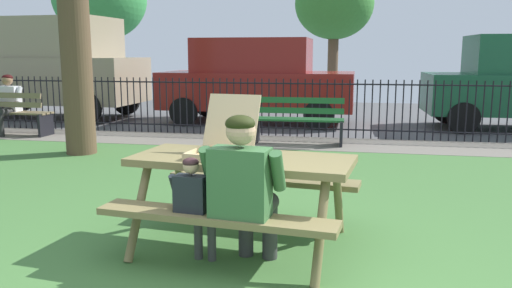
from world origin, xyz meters
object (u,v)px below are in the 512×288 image
(pizza_box_open, at_px, (224,144))
(park_bench_left, at_px, (11,114))
(far_tree_midleft, at_px, (334,5))
(picnic_table_foreground, at_px, (242,177))
(park_bench_center, at_px, (298,121))
(person_on_park_bench, at_px, (6,102))
(adult_at_table, at_px, (245,187))
(parked_car_far_left, at_px, (47,65))
(child_at_table, at_px, (195,201))
(parked_car_left, at_px, (256,80))

(pizza_box_open, xyz_separation_m, park_bench_left, (-5.66, 4.96, -0.45))
(pizza_box_open, xyz_separation_m, far_tree_midleft, (0.20, 14.93, 2.44))
(picnic_table_foreground, bearing_deg, park_bench_center, 90.99)
(person_on_park_bench, distance_m, far_tree_midleft, 11.90)
(pizza_box_open, height_order, adult_at_table, pizza_box_open)
(parked_car_far_left, bearing_deg, park_bench_left, -72.04)
(person_on_park_bench, xyz_separation_m, parked_car_far_left, (-0.78, 2.69, 0.65))
(picnic_table_foreground, distance_m, child_at_table, 0.56)
(parked_car_left, height_order, far_tree_midleft, far_tree_midleft)
(person_on_park_bench, bearing_deg, far_tree_midleft, 59.12)
(park_bench_left, xyz_separation_m, park_bench_center, (5.73, -0.00, 0.00))
(pizza_box_open, relative_size, adult_at_table, 0.54)
(pizza_box_open, height_order, park_bench_left, pizza_box_open)
(picnic_table_foreground, xyz_separation_m, parked_car_far_left, (-6.69, 7.70, 0.71))
(pizza_box_open, distance_m, child_at_table, 0.64)
(pizza_box_open, xyz_separation_m, parked_car_left, (-1.22, 7.67, 0.14))
(pizza_box_open, xyz_separation_m, child_at_table, (-0.09, -0.53, -0.34))
(pizza_box_open, relative_size, parked_car_left, 0.14)
(pizza_box_open, relative_size, parked_car_far_left, 0.13)
(park_bench_left, relative_size, park_bench_center, 1.01)
(person_on_park_bench, bearing_deg, adult_at_table, -42.43)
(child_at_table, height_order, parked_car_left, parked_car_left)
(person_on_park_bench, height_order, parked_car_left, parked_car_left)
(park_bench_left, height_order, person_on_park_bench, person_on_park_bench)
(picnic_table_foreground, xyz_separation_m, adult_at_table, (0.13, -0.52, 0.06))
(child_at_table, distance_m, far_tree_midleft, 15.72)
(picnic_table_foreground, bearing_deg, parked_car_far_left, 131.00)
(pizza_box_open, bearing_deg, person_on_park_bench, 139.15)
(adult_at_table, distance_m, child_at_table, 0.40)
(park_bench_center, bearing_deg, park_bench_left, 180.00)
(park_bench_left, bearing_deg, adult_at_table, -42.80)
(parked_car_far_left, height_order, far_tree_midleft, far_tree_midleft)
(park_bench_left, distance_m, far_tree_midleft, 11.92)
(child_at_table, distance_m, person_on_park_bench, 7.90)
(park_bench_center, distance_m, parked_car_far_left, 7.19)
(adult_at_table, bearing_deg, child_at_table, 177.38)
(picnic_table_foreground, relative_size, parked_car_far_left, 0.41)
(adult_at_table, xyz_separation_m, person_on_park_bench, (-6.05, 5.53, 0.00))
(adult_at_table, distance_m, park_bench_left, 8.11)
(child_at_table, bearing_deg, park_bench_left, 135.41)
(park_bench_center, bearing_deg, pizza_box_open, -90.82)
(child_at_table, xyz_separation_m, park_bench_left, (-5.57, 5.49, -0.11))
(child_at_table, bearing_deg, pizza_box_open, 80.66)
(child_at_table, height_order, park_bench_center, child_at_table)
(picnic_table_foreground, height_order, parked_car_far_left, parked_car_far_left)
(person_on_park_bench, distance_m, parked_car_left, 5.29)
(adult_at_table, bearing_deg, park_bench_center, 92.29)
(park_bench_left, bearing_deg, picnic_table_foreground, -40.63)
(picnic_table_foreground, height_order, far_tree_midleft, far_tree_midleft)
(picnic_table_foreground, relative_size, park_bench_left, 1.21)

